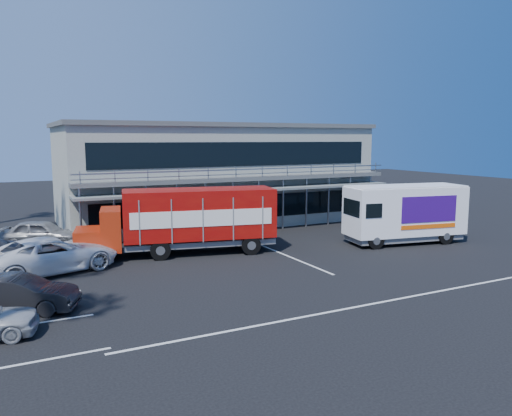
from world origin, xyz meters
name	(u,v)px	position (x,y,z in m)	size (l,w,h in m)	color
ground	(275,270)	(0.00, 0.00, 0.00)	(120.00, 120.00, 0.00)	black
building	(214,173)	(3.00, 14.94, 3.66)	(22.40, 12.00, 7.30)	gray
red_truck	(186,219)	(-2.63, 5.15, 1.94)	(10.74, 4.53, 3.52)	#A7250D
white_van	(405,213)	(9.99, 2.00, 1.84)	(7.41, 3.66, 3.47)	white
parked_car_b	(19,294)	(-11.07, -0.91, 0.67)	(1.42, 4.07, 1.34)	black
parked_car_c	(52,255)	(-9.50, 4.40, 0.84)	(2.78, 6.02, 1.67)	white
parked_car_e	(42,233)	(-9.51, 10.80, 0.78)	(1.84, 4.57, 1.56)	gray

